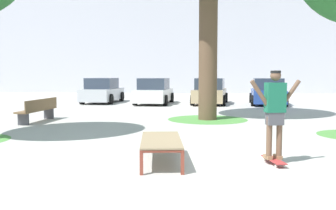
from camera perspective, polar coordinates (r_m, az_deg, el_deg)
name	(u,v)px	position (r m, az deg, el deg)	size (l,w,h in m)	color
ground_plane	(176,161)	(7.51, 1.21, -8.48)	(120.00, 120.00, 0.00)	#B7B5AD
building_facade	(197,26)	(36.61, 4.40, 11.86)	(43.17, 4.00, 12.64)	silver
skate_box	(161,141)	(7.32, -1.06, -5.53)	(0.99, 1.98, 0.46)	brown
skateboard	(274,160)	(7.52, 15.75, -8.05)	(0.37, 0.82, 0.09)	#B23333
skater	(275,108)	(7.37, 15.92, -0.47)	(0.99, 0.35, 1.69)	brown
grass_patch_mid_back	(207,119)	(14.38, 6.01, -2.18)	(3.02, 3.02, 0.01)	#519342
car_silver	(103,91)	(23.21, -9.91, 2.06)	(2.02, 4.25, 1.50)	#B7BABF
car_white	(154,92)	(21.95, -2.12, 1.98)	(2.08, 4.28, 1.50)	silver
car_tan	(210,92)	(21.98, 6.39, 1.96)	(2.26, 4.36, 1.50)	tan
car_blue	(268,92)	(22.09, 14.88, 1.85)	(2.20, 4.34, 1.50)	#28479E
park_bench	(38,109)	(14.36, -19.10, -0.65)	(0.55, 2.42, 0.83)	brown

